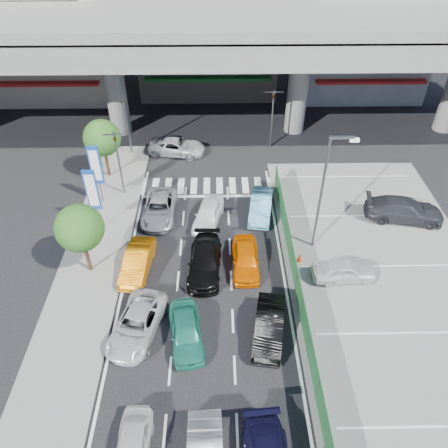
{
  "coord_description": "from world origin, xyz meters",
  "views": [
    {
      "loc": [
        0.86,
        -14.97,
        19.34
      ],
      "look_at": [
        1.22,
        6.0,
        1.92
      ],
      "focal_mm": 35.0,
      "sensor_mm": 36.0,
      "label": 1
    }
  ],
  "objects_px": {
    "tree_near": "(80,228)",
    "taxi_teal_mid": "(186,331)",
    "traffic_light_left": "(117,148)",
    "traffic_light_right": "(273,104)",
    "hatch_black_mid_right": "(269,327)",
    "street_lamp_right": "(326,186)",
    "sedan_black_mid": "(205,262)",
    "taxi_orange_right": "(246,259)",
    "signboard_near": "(92,192)",
    "wagon_silver_front_left": "(159,208)",
    "parked_sedan_white": "(344,270)",
    "parked_sedan_dgrey": "(404,210)",
    "sedan_white_front_mid": "(208,214)",
    "taxi_orange_left": "(137,262)",
    "signboard_far": "(96,167)",
    "tree_far": "(102,138)",
    "kei_truck_front_right": "(261,206)",
    "crossing_wagon_silver": "(177,147)",
    "traffic_cone": "(300,257)",
    "sedan_white_mid_left": "(137,324)"
  },
  "relations": [
    {
      "from": "signboard_near",
      "to": "signboard_far",
      "type": "bearing_deg",
      "value": 97.59
    },
    {
      "from": "taxi_orange_right",
      "to": "taxi_orange_left",
      "type": "bearing_deg",
      "value": -178.14
    },
    {
      "from": "sedan_white_front_mid",
      "to": "taxi_orange_left",
      "type": "bearing_deg",
      "value": -119.78
    },
    {
      "from": "sedan_white_front_mid",
      "to": "traffic_cone",
      "type": "distance_m",
      "value": 7.04
    },
    {
      "from": "sedan_black_mid",
      "to": "taxi_orange_right",
      "type": "xyz_separation_m",
      "value": [
        2.49,
        0.2,
        0.0
      ]
    },
    {
      "from": "street_lamp_right",
      "to": "crossing_wagon_silver",
      "type": "xyz_separation_m",
      "value": [
        -9.79,
        11.91,
        -4.11
      ]
    },
    {
      "from": "hatch_black_mid_right",
      "to": "street_lamp_right",
      "type": "bearing_deg",
      "value": 71.38
    },
    {
      "from": "hatch_black_mid_right",
      "to": "crossing_wagon_silver",
      "type": "height_order",
      "value": "hatch_black_mid_right"
    },
    {
      "from": "tree_far",
      "to": "kei_truck_front_right",
      "type": "height_order",
      "value": "tree_far"
    },
    {
      "from": "traffic_light_left",
      "to": "traffic_light_right",
      "type": "bearing_deg",
      "value": 30.89
    },
    {
      "from": "traffic_light_left",
      "to": "signboard_near",
      "type": "relative_size",
      "value": 1.11
    },
    {
      "from": "tree_far",
      "to": "sedan_black_mid",
      "type": "xyz_separation_m",
      "value": [
        7.83,
        -10.56,
        -2.7
      ]
    },
    {
      "from": "traffic_light_right",
      "to": "wagon_silver_front_left",
      "type": "relative_size",
      "value": 1.09
    },
    {
      "from": "traffic_light_right",
      "to": "sedan_white_front_mid",
      "type": "relative_size",
      "value": 1.28
    },
    {
      "from": "taxi_orange_left",
      "to": "sedan_white_front_mid",
      "type": "distance_m",
      "value": 6.26
    },
    {
      "from": "signboard_far",
      "to": "sedan_white_front_mid",
      "type": "height_order",
      "value": "signboard_far"
    },
    {
      "from": "taxi_teal_mid",
      "to": "crossing_wagon_silver",
      "type": "height_order",
      "value": "taxi_teal_mid"
    },
    {
      "from": "traffic_light_right",
      "to": "sedan_black_mid",
      "type": "relative_size",
      "value": 1.09
    },
    {
      "from": "signboard_near",
      "to": "taxi_orange_left",
      "type": "bearing_deg",
      "value": -51.99
    },
    {
      "from": "tree_near",
      "to": "taxi_teal_mid",
      "type": "height_order",
      "value": "tree_near"
    },
    {
      "from": "sedan_black_mid",
      "to": "crossing_wagon_silver",
      "type": "xyz_separation_m",
      "value": [
        -2.64,
        13.97,
        -0.03
      ]
    },
    {
      "from": "kei_truck_front_right",
      "to": "parked_sedan_dgrey",
      "type": "distance_m",
      "value": 9.9
    },
    {
      "from": "traffic_light_right",
      "to": "traffic_cone",
      "type": "distance_m",
      "value": 14.9
    },
    {
      "from": "traffic_light_left",
      "to": "traffic_light_right",
      "type": "height_order",
      "value": "same"
    },
    {
      "from": "parked_sedan_dgrey",
      "to": "sedan_white_front_mid",
      "type": "bearing_deg",
      "value": 100.68
    },
    {
      "from": "street_lamp_right",
      "to": "kei_truck_front_right",
      "type": "distance_m",
      "value": 6.27
    },
    {
      "from": "tree_near",
      "to": "sedan_white_mid_left",
      "type": "xyz_separation_m",
      "value": [
        3.53,
        -4.63,
        -2.74
      ]
    },
    {
      "from": "traffic_light_right",
      "to": "signboard_far",
      "type": "distance_m",
      "value": 15.38
    },
    {
      "from": "traffic_light_right",
      "to": "taxi_teal_mid",
      "type": "distance_m",
      "value": 21.39
    },
    {
      "from": "tree_far",
      "to": "parked_sedan_dgrey",
      "type": "xyz_separation_m",
      "value": [
        21.55,
        -5.85,
        -2.55
      ]
    },
    {
      "from": "traffic_light_right",
      "to": "wagon_silver_front_left",
      "type": "height_order",
      "value": "traffic_light_right"
    },
    {
      "from": "traffic_light_right",
      "to": "tree_far",
      "type": "bearing_deg",
      "value": -161.31
    },
    {
      "from": "signboard_near",
      "to": "taxi_orange_right",
      "type": "xyz_separation_m",
      "value": [
        9.72,
        -3.85,
        -2.37
      ]
    },
    {
      "from": "tree_far",
      "to": "signboard_far",
      "type": "bearing_deg",
      "value": -86.74
    },
    {
      "from": "traffic_light_right",
      "to": "taxi_teal_mid",
      "type": "height_order",
      "value": "traffic_light_right"
    },
    {
      "from": "traffic_light_left",
      "to": "sedan_black_mid",
      "type": "relative_size",
      "value": 1.09
    },
    {
      "from": "hatch_black_mid_right",
      "to": "wagon_silver_front_left",
      "type": "xyz_separation_m",
      "value": [
        -6.72,
        10.25,
        -0.03
      ]
    },
    {
      "from": "tree_near",
      "to": "sedan_white_front_mid",
      "type": "xyz_separation_m",
      "value": [
        7.17,
        4.6,
        -2.7
      ]
    },
    {
      "from": "tree_far",
      "to": "wagon_silver_front_left",
      "type": "relative_size",
      "value": 1.01
    },
    {
      "from": "sedan_black_mid",
      "to": "traffic_light_right",
      "type": "bearing_deg",
      "value": 73.09
    },
    {
      "from": "signboard_far",
      "to": "tree_far",
      "type": "bearing_deg",
      "value": 93.26
    },
    {
      "from": "signboard_far",
      "to": "taxi_orange_right",
      "type": "xyz_separation_m",
      "value": [
        10.12,
        -6.85,
        -2.37
      ]
    },
    {
      "from": "traffic_light_right",
      "to": "kei_truck_front_right",
      "type": "distance_m",
      "value": 10.23
    },
    {
      "from": "street_lamp_right",
      "to": "crossing_wagon_silver",
      "type": "relative_size",
      "value": 1.68
    },
    {
      "from": "wagon_silver_front_left",
      "to": "parked_sedan_white",
      "type": "distance_m",
      "value": 13.18
    },
    {
      "from": "tree_far",
      "to": "wagon_silver_front_left",
      "type": "bearing_deg",
      "value": -48.78
    },
    {
      "from": "traffic_light_left",
      "to": "traffic_light_right",
      "type": "distance_m",
      "value": 13.63
    },
    {
      "from": "taxi_orange_right",
      "to": "parked_sedan_white",
      "type": "xyz_separation_m",
      "value": [
        5.8,
        -1.12,
        0.02
      ]
    },
    {
      "from": "signboard_far",
      "to": "wagon_silver_front_left",
      "type": "height_order",
      "value": "signboard_far"
    },
    {
      "from": "signboard_near",
      "to": "wagon_silver_front_left",
      "type": "height_order",
      "value": "signboard_near"
    }
  ]
}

